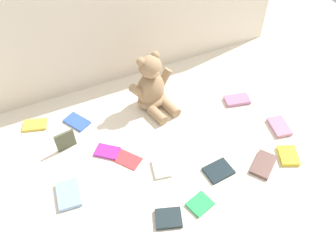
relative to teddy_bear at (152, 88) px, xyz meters
The scene contains 17 objects.
ground_plane 0.19m from the teddy_bear, 106.78° to the right, with size 3.20×3.20×0.00m, color silver.
backdrop_drape 0.36m from the teddy_bear, 99.05° to the left, with size 1.77×0.03×0.66m, color silver.
teddy_bear is the anchor object (origin of this frame).
book_case_0 0.37m from the teddy_bear, 147.53° to the right, with size 0.07×0.10×0.01m, color #972891.
book_case_1 0.44m from the teddy_bear, 22.19° to the right, with size 0.07×0.12×0.02m, color #B37197.
book_case_2 0.69m from the teddy_bear, 53.90° to the right, with size 0.08×0.10×0.02m, color yellow.
book_case_3 0.63m from the teddy_bear, 108.14° to the right, with size 0.08×0.10×0.02m, color #1D2A2F.
book_case_4 0.51m from the teddy_bear, 79.76° to the right, with size 0.09×0.11×0.01m, color black.
book_case_5 0.58m from the teddy_bear, 169.46° to the left, with size 0.07×0.11×0.01m, color gold.
book_case_6 0.47m from the teddy_bear, 168.77° to the right, with size 0.09×0.01×0.10m, color #4B4F3A.
book_case_7 0.62m from the teddy_bear, 146.91° to the right, with size 0.09×0.13×0.02m, color #81A3CB.
book_case_8 0.41m from the teddy_bear, 107.92° to the right, with size 0.07×0.10×0.02m, color white.
book_case_9 0.39m from the teddy_bear, behind, with size 0.07×0.12×0.01m, color #3359B9.
book_case_10 0.37m from the teddy_bear, 132.04° to the right, with size 0.07×0.12×0.01m, color #D43A3F.
book_case_11 0.60m from the teddy_bear, 95.55° to the right, with size 0.08×0.09×0.01m, color green.
book_case_12 0.62m from the teddy_bear, 63.02° to the right, with size 0.08×0.13×0.02m, color brown.
book_case_13 0.63m from the teddy_bear, 40.11° to the right, with size 0.08×0.12×0.02m, color #B27999.
Camera 1 is at (-0.41, -1.00, 1.20)m, focal length 36.70 mm.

